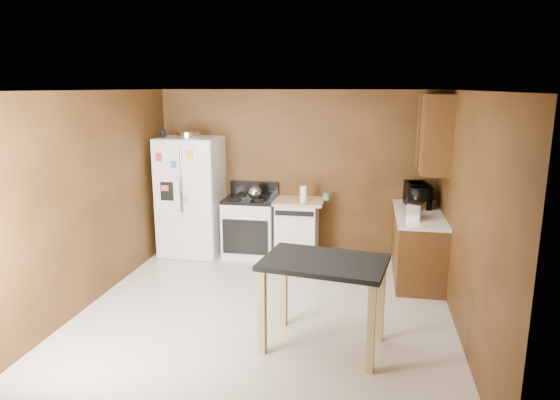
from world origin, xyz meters
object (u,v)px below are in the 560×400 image
(kettle, at_px, (255,193))
(toaster, at_px, (416,211))
(pen_cup, at_px, (163,134))
(microwave, at_px, (417,196))
(roasting_pan, at_px, (189,135))
(refrigerator, at_px, (191,196))
(green_canister, at_px, (326,197))
(island, at_px, (324,274))
(gas_range, at_px, (250,226))
(dishwasher, at_px, (297,228))
(paper_towel, at_px, (303,194))

(kettle, bearing_deg, toaster, -17.96)
(pen_cup, height_order, microwave, pen_cup)
(roasting_pan, height_order, refrigerator, roasting_pan)
(green_canister, xyz_separation_m, island, (0.22, -2.70, -0.18))
(kettle, xyz_separation_m, toaster, (2.28, -0.74, 0.01))
(gas_range, distance_m, dishwasher, 0.72)
(pen_cup, bearing_deg, island, -42.89)
(gas_range, bearing_deg, refrigerator, -176.19)
(paper_towel, bearing_deg, roasting_pan, 179.53)
(microwave, height_order, refrigerator, refrigerator)
(roasting_pan, xyz_separation_m, pen_cup, (-0.39, -0.05, 0.01))
(green_canister, distance_m, dishwasher, 0.65)
(pen_cup, distance_m, island, 3.78)
(pen_cup, bearing_deg, microwave, 0.39)
(dishwasher, bearing_deg, island, -76.22)
(gas_range, height_order, island, gas_range)
(green_canister, bearing_deg, gas_range, -174.94)
(pen_cup, relative_size, dishwasher, 0.13)
(kettle, height_order, toaster, toaster)
(pen_cup, height_order, green_canister, pen_cup)
(dishwasher, bearing_deg, paper_towel, -49.91)
(microwave, bearing_deg, dishwasher, 77.60)
(kettle, relative_size, microwave, 0.35)
(green_canister, height_order, refrigerator, refrigerator)
(gas_range, relative_size, dishwasher, 1.24)
(roasting_pan, bearing_deg, dishwasher, 4.02)
(roasting_pan, bearing_deg, microwave, -0.36)
(paper_towel, xyz_separation_m, green_canister, (0.32, 0.20, -0.07))
(roasting_pan, height_order, green_canister, roasting_pan)
(kettle, xyz_separation_m, microwave, (2.35, -0.04, 0.05))
(pen_cup, relative_size, microwave, 0.22)
(toaster, xyz_separation_m, microwave, (0.07, 0.69, 0.05))
(pen_cup, xyz_separation_m, gas_range, (1.29, 0.14, -1.40))
(gas_range, bearing_deg, roasting_pan, -174.30)
(toaster, relative_size, gas_range, 0.25)
(roasting_pan, relative_size, dishwasher, 0.40)
(roasting_pan, bearing_deg, paper_towel, -0.47)
(pen_cup, distance_m, microwave, 3.81)
(dishwasher, bearing_deg, pen_cup, -175.44)
(refrigerator, bearing_deg, island, -48.12)
(toaster, distance_m, island, 2.07)
(dishwasher, bearing_deg, roasting_pan, -175.98)
(island, bearing_deg, pen_cup, 137.11)
(microwave, distance_m, island, 2.72)
(kettle, relative_size, gas_range, 0.17)
(dishwasher, bearing_deg, green_canister, 10.29)
(island, bearing_deg, refrigerator, 131.88)
(island, bearing_deg, gas_range, 117.70)
(roasting_pan, distance_m, microwave, 3.42)
(toaster, distance_m, microwave, 0.70)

